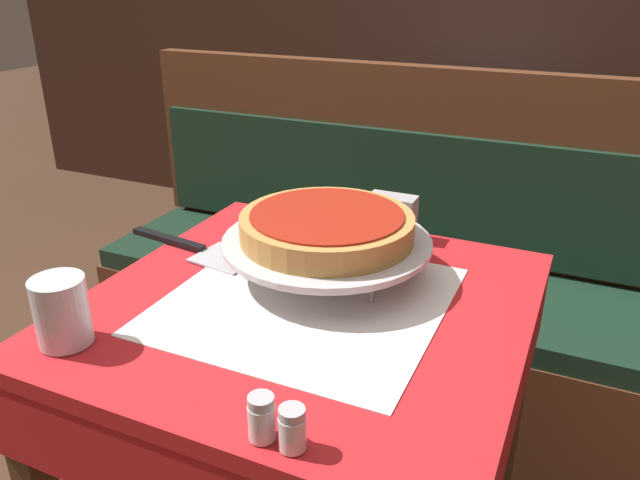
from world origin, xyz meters
TOP-DOWN VIEW (x-y plane):
  - dining_table_front at (0.00, 0.00)m, footprint 0.74×0.74m
  - dining_table_rear at (-0.10, 1.69)m, footprint 0.69×0.69m
  - booth_bench at (-0.11, 0.76)m, footprint 1.76×0.49m
  - pizza_pan_stand at (-0.01, 0.10)m, footprint 0.39×0.39m
  - deep_dish_pizza at (-0.01, 0.10)m, footprint 0.32×0.32m
  - pizza_server at (-0.29, 0.09)m, footprint 0.32×0.12m
  - water_glass_near at (-0.28, -0.27)m, footprint 0.08×0.08m
  - salt_shaker at (0.10, -0.33)m, footprint 0.03×0.03m
  - pepper_shaker at (0.14, -0.33)m, footprint 0.03×0.03m
  - napkin_holder at (0.04, 0.33)m, footprint 0.10×0.05m
  - condiment_caddy at (-0.06, 1.59)m, footprint 0.11×0.11m

SIDE VIEW (x-z plane):
  - booth_bench at x=-0.11m, z-range -0.21..0.84m
  - dining_table_front at x=0.00m, z-range 0.28..1.05m
  - dining_table_rear at x=-0.10m, z-range 0.28..1.06m
  - pizza_server at x=-0.29m, z-range 0.77..0.78m
  - pepper_shaker at x=0.14m, z-range 0.77..0.83m
  - salt_shaker at x=0.10m, z-range 0.77..0.83m
  - napkin_holder at x=0.04m, z-range 0.77..0.86m
  - condiment_caddy at x=-0.06m, z-range 0.73..0.91m
  - water_glass_near at x=-0.28m, z-range 0.77..0.88m
  - pizza_pan_stand at x=-0.01m, z-range 0.80..0.87m
  - deep_dish_pizza at x=-0.01m, z-range 0.85..0.90m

